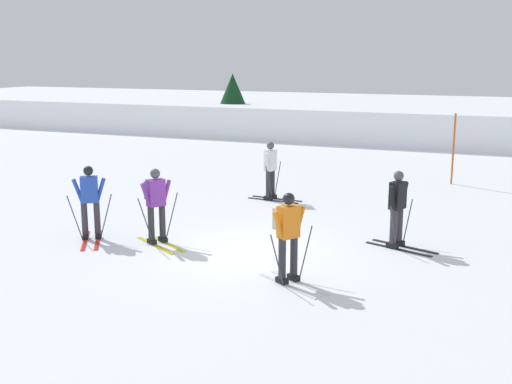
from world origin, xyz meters
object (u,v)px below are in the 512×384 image
Objects in this scene: skier_black at (398,207)px; conifer_far_left at (233,96)px; skier_purple at (156,202)px; skier_orange at (288,233)px; skier_white at (271,169)px; trail_marker_pole at (453,149)px; skier_blue at (90,200)px.

skier_black is 21.92m from conifer_far_left.
conifer_far_left is (-7.22, 19.90, 1.10)m from skier_purple.
skier_purple and skier_orange have the same top height.
skier_white is at bearing 113.79° from skier_orange.
trail_marker_pole is at bearing 80.31° from skier_orange.
conifer_far_left reaches higher than skier_blue.
skier_blue is at bearing -169.33° from skier_purple.
skier_white is (-4.29, 3.39, 0.00)m from skier_black.
skier_black is 1.00× the size of skier_blue.
conifer_far_left is (-5.66, 20.19, 1.14)m from skier_blue.
skier_white is 7.00m from skier_orange.
skier_blue is 1.00× the size of skier_white.
skier_blue is at bearing -74.34° from conifer_far_left.
skier_white is 0.73× the size of trail_marker_pole.
skier_orange is 0.53× the size of conifer_far_left.
trail_marker_pole is at bearing 60.54° from skier_purple.
skier_black is 0.73× the size of trail_marker_pole.
skier_black is 7.86m from trail_marker_pole.
trail_marker_pole is (0.39, 7.84, 0.25)m from skier_black.
trail_marker_pole is at bearing 87.15° from skier_black.
skier_black and skier_purple have the same top height.
trail_marker_pole reaches higher than skier_purple.
skier_orange is at bearing -99.69° from trail_marker_pole.
trail_marker_pole reaches higher than skier_blue.
skier_white is (2.31, 5.45, -0.00)m from skier_blue.
skier_white is at bearing -61.61° from conifer_far_left.
skier_purple is 5.21m from skier_white.
conifer_far_left is (-10.79, 21.16, 1.10)m from skier_orange.
conifer_far_left is at bearing 124.06° from skier_black.
skier_orange is 0.73× the size of trail_marker_pole.
skier_purple is 1.00× the size of skier_orange.
conifer_far_left is (-12.26, 18.13, 1.14)m from skier_black.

